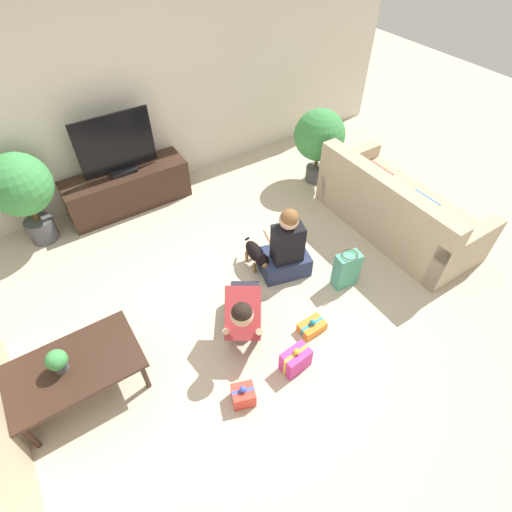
# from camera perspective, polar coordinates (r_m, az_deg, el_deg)

# --- Properties ---
(ground_plane) EXTENTS (16.00, 16.00, 0.00)m
(ground_plane) POSITION_cam_1_polar(r_m,az_deg,el_deg) (4.13, -3.60, -8.89)
(ground_plane) COLOR beige
(wall_back) EXTENTS (8.40, 0.06, 2.60)m
(wall_back) POSITION_cam_1_polar(r_m,az_deg,el_deg) (5.31, -19.76, 20.41)
(wall_back) COLOR beige
(wall_back) RESTS_ON ground_plane
(sofa_right) EXTENTS (0.91, 2.00, 0.85)m
(sofa_right) POSITION_cam_1_polar(r_m,az_deg,el_deg) (5.14, 19.36, 6.23)
(sofa_right) COLOR tan
(sofa_right) RESTS_ON ground_plane
(coffee_table) EXTENTS (1.06, 0.65, 0.41)m
(coffee_table) POSITION_cam_1_polar(r_m,az_deg,el_deg) (3.72, -24.52, -14.39)
(coffee_table) COLOR #382319
(coffee_table) RESTS_ON ground_plane
(tv_console) EXTENTS (1.56, 0.47, 0.52)m
(tv_console) POSITION_cam_1_polar(r_m,az_deg,el_deg) (5.51, -17.81, 9.12)
(tv_console) COLOR #382319
(tv_console) RESTS_ON ground_plane
(tv) EXTENTS (0.92, 0.20, 0.75)m
(tv) POSITION_cam_1_polar(r_m,az_deg,el_deg) (5.20, -19.31, 14.39)
(tv) COLOR black
(tv) RESTS_ON tv_console
(potted_plant_back_left) EXTENTS (0.70, 0.70, 1.14)m
(potted_plant_back_left) POSITION_cam_1_polar(r_m,az_deg,el_deg) (5.14, -30.55, 8.29)
(potted_plant_back_left) COLOR #4C4C51
(potted_plant_back_left) RESTS_ON ground_plane
(potted_plant_corner_right) EXTENTS (0.68, 0.68, 1.04)m
(potted_plant_corner_right) POSITION_cam_1_polar(r_m,az_deg,el_deg) (5.58, 9.03, 16.44)
(potted_plant_corner_right) COLOR #4C4C51
(potted_plant_corner_right) RESTS_ON ground_plane
(person_kneeling) EXTENTS (0.67, 0.80, 0.77)m
(person_kneeling) POSITION_cam_1_polar(r_m,az_deg,el_deg) (3.76, -1.77, -7.83)
(person_kneeling) COLOR #23232D
(person_kneeling) RESTS_ON ground_plane
(person_sitting) EXTENTS (0.60, 0.56, 0.90)m
(person_sitting) POSITION_cam_1_polar(r_m,az_deg,el_deg) (4.31, 4.26, 0.90)
(person_sitting) COLOR #283351
(person_sitting) RESTS_ON ground_plane
(dog) EXTENTS (0.19, 0.52, 0.33)m
(dog) POSITION_cam_1_polar(r_m,az_deg,el_deg) (4.41, 0.04, 0.25)
(dog) COLOR black
(dog) RESTS_ON ground_plane
(gift_box_a) EXTENTS (0.26, 0.18, 0.16)m
(gift_box_a) POSITION_cam_1_polar(r_m,az_deg,el_deg) (4.04, 7.99, -9.96)
(gift_box_a) COLOR orange
(gift_box_a) RESTS_ON ground_plane
(gift_box_b) EXTENTS (0.24, 0.23, 0.22)m
(gift_box_b) POSITION_cam_1_polar(r_m,az_deg,el_deg) (3.61, -1.83, -19.24)
(gift_box_b) COLOR red
(gift_box_b) RESTS_ON ground_plane
(gift_box_c) EXTENTS (0.28, 0.19, 0.28)m
(gift_box_c) POSITION_cam_1_polar(r_m,az_deg,el_deg) (3.75, 5.68, -14.53)
(gift_box_c) COLOR #CC3389
(gift_box_c) RESTS_ON ground_plane
(gift_bag_a) EXTENTS (0.28, 0.19, 0.45)m
(gift_bag_a) POSITION_cam_1_polar(r_m,az_deg,el_deg) (4.36, 12.78, -1.91)
(gift_bag_a) COLOR #4CA384
(gift_bag_a) RESTS_ON ground_plane
(tabletop_plant) EXTENTS (0.17, 0.17, 0.22)m
(tabletop_plant) POSITION_cam_1_polar(r_m,az_deg,el_deg) (3.60, -26.54, -13.28)
(tabletop_plant) COLOR #4C4C51
(tabletop_plant) RESTS_ON coffee_table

